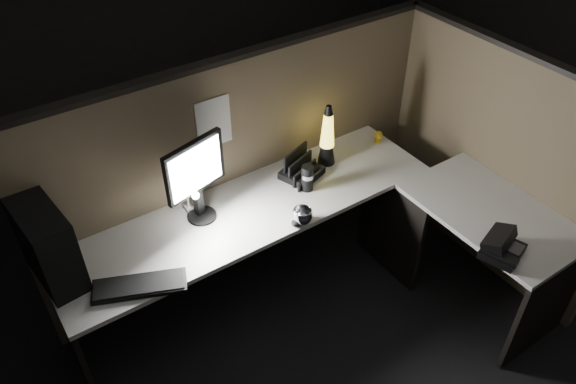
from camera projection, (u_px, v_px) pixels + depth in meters
floor at (328, 345)px, 3.39m from camera, size 6.00×6.00×0.00m
room_shell at (346, 114)px, 2.36m from camera, size 6.00×6.00×6.00m
partition_back at (243, 169)px, 3.51m from camera, size 2.66×0.06×1.50m
partition_right at (491, 163)px, 3.56m from camera, size 0.06×1.66×1.50m
desk at (331, 240)px, 3.26m from camera, size 2.60×1.60×0.73m
pc_tower at (48, 245)px, 2.71m from camera, size 0.23×0.43×0.43m
monitor at (196, 174)px, 3.01m from camera, size 0.38×0.17×0.50m
keyboard at (140, 286)px, 2.78m from camera, size 0.48×0.32×0.02m
mouse at (298, 222)px, 3.13m from camera, size 0.10×0.08×0.03m
clip_lamp at (192, 199)px, 3.12m from camera, size 0.04×0.17×0.21m
organizer at (301, 170)px, 3.47m from camera, size 0.29×0.27×0.18m
lava_lamp at (327, 140)px, 3.49m from camera, size 0.11×0.11×0.42m
travel_mug at (307, 178)px, 3.33m from camera, size 0.08×0.08×0.17m
steel_mug at (302, 216)px, 3.13m from camera, size 0.15×0.15×0.09m
figurine at (378, 135)px, 3.75m from camera, size 0.06×0.06×0.06m
pinned_paper at (214, 123)px, 3.13m from camera, size 0.21×0.00×0.30m
desk_phone at (501, 246)px, 2.94m from camera, size 0.26×0.26×0.13m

